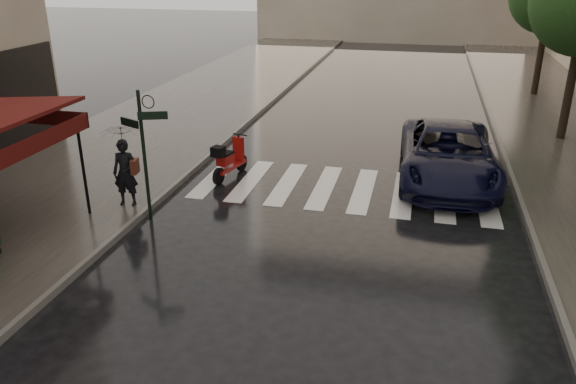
% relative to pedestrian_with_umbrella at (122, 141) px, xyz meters
% --- Properties ---
extents(ground, '(120.00, 120.00, 0.00)m').
position_rel_pedestrian_with_umbrella_xyz_m(ground, '(2.00, -3.45, -1.75)').
color(ground, black).
rests_on(ground, ground).
extents(sidewalk_near, '(6.00, 60.00, 0.12)m').
position_rel_pedestrian_with_umbrella_xyz_m(sidewalk_near, '(-2.50, 8.55, -1.69)').
color(sidewalk_near, '#38332D').
rests_on(sidewalk_near, ground).
extents(curb_near, '(0.12, 60.00, 0.16)m').
position_rel_pedestrian_with_umbrella_xyz_m(curb_near, '(0.55, 8.55, -1.67)').
color(curb_near, '#595651').
rests_on(curb_near, ground).
extents(curb_far, '(0.12, 60.00, 0.16)m').
position_rel_pedestrian_with_umbrella_xyz_m(curb_far, '(9.45, 8.55, -1.67)').
color(curb_far, '#595651').
rests_on(curb_far, ground).
extents(crosswalk, '(7.85, 3.20, 0.01)m').
position_rel_pedestrian_with_umbrella_xyz_m(crosswalk, '(4.97, 2.55, -1.74)').
color(crosswalk, silver).
rests_on(crosswalk, ground).
extents(signpost, '(1.17, 0.29, 3.10)m').
position_rel_pedestrian_with_umbrella_xyz_m(signpost, '(0.80, -0.45, 0.09)').
color(signpost, black).
rests_on(signpost, ground).
extents(pedestrian_with_umbrella, '(1.12, 1.14, 2.45)m').
position_rel_pedestrian_with_umbrella_xyz_m(pedestrian_with_umbrella, '(0.00, 0.00, 0.00)').
color(pedestrian_with_umbrella, black).
rests_on(pedestrian_with_umbrella, sidewalk_near).
extents(scooter, '(0.66, 1.68, 1.12)m').
position_rel_pedestrian_with_umbrella_xyz_m(scooter, '(1.71, 2.60, -1.23)').
color(scooter, black).
rests_on(scooter, ground).
extents(parked_car, '(2.74, 5.58, 1.52)m').
position_rel_pedestrian_with_umbrella_xyz_m(parked_car, '(7.64, 3.84, -0.98)').
color(parked_car, black).
rests_on(parked_car, ground).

